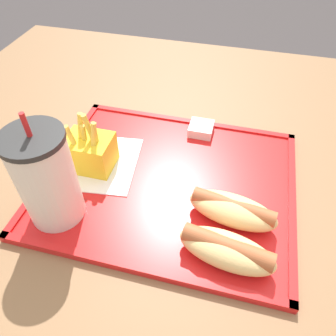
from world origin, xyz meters
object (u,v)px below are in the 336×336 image
at_px(soda_cup, 46,178).
at_px(sauce_cup_mayo, 201,128).
at_px(hot_dog_far, 227,250).
at_px(hot_dog_near, 233,210).
at_px(fries_carton, 90,151).

relative_size(soda_cup, sauce_cup_mayo, 4.10).
distance_m(hot_dog_far, hot_dog_near, 0.07).
bearing_deg(soda_cup, fries_carton, -95.26).
bearing_deg(fries_carton, soda_cup, 84.74).
bearing_deg(soda_cup, hot_dog_far, 176.48).
xyz_separation_m(soda_cup, sauce_cup_mayo, (-0.18, -0.26, -0.07)).
height_order(hot_dog_far, hot_dog_near, hot_dog_far).
xyz_separation_m(hot_dog_near, fries_carton, (0.26, -0.06, 0.01)).
bearing_deg(fries_carton, hot_dog_near, 167.76).
height_order(soda_cup, fries_carton, soda_cup).
xyz_separation_m(hot_dog_far, hot_dog_near, (0.00, -0.07, -0.00)).
relative_size(hot_dog_near, fries_carton, 1.31).
relative_size(hot_dog_near, sauce_cup_mayo, 3.09).
distance_m(hot_dog_far, fries_carton, 0.29).
relative_size(soda_cup, hot_dog_near, 1.32).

